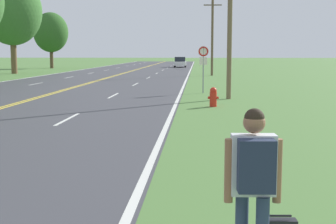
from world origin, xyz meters
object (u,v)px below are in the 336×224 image
object	(u,v)px
hitchhiker_person	(254,174)
fire_hydrant	(213,97)
traffic_sign	(203,58)
tree_behind_sign	(51,32)
tree_mid_treeline	(12,11)
car_white_sedan_mid_far	(180,62)

from	to	relation	value
hitchhiker_person	fire_hydrant	distance (m)	15.48
traffic_sign	hitchhiker_person	bearing A→B (deg)	-89.27
tree_behind_sign	tree_mid_treeline	bearing A→B (deg)	-85.78
fire_hydrant	traffic_sign	distance (m)	6.96
hitchhiker_person	tree_behind_sign	bearing A→B (deg)	16.41
hitchhiker_person	traffic_sign	world-z (taller)	traffic_sign
hitchhiker_person	tree_mid_treeline	distance (m)	50.55
traffic_sign	tree_behind_sign	bearing A→B (deg)	118.09
traffic_sign	tree_behind_sign	world-z (taller)	tree_behind_sign
car_white_sedan_mid_far	tree_mid_treeline	bearing A→B (deg)	-37.41
car_white_sedan_mid_far	hitchhiker_person	bearing A→B (deg)	2.01
hitchhiker_person	car_white_sedan_mid_far	bearing A→B (deg)	-0.07
traffic_sign	tree_mid_treeline	distance (m)	31.54
hitchhiker_person	fire_hydrant	world-z (taller)	hitchhiker_person
tree_behind_sign	car_white_sedan_mid_far	size ratio (longest dim) A/B	1.66
tree_behind_sign	tree_mid_treeline	xyz separation A→B (m)	(1.28, -17.38, 1.53)
fire_hydrant	tree_mid_treeline	world-z (taller)	tree_mid_treeline
hitchhiker_person	tree_mid_treeline	world-z (taller)	tree_mid_treeline
fire_hydrant	tree_mid_treeline	size ratio (longest dim) A/B	0.08
tree_mid_treeline	hitchhiker_person	bearing A→B (deg)	-65.53
traffic_sign	car_white_sedan_mid_far	bearing A→B (deg)	93.81
tree_behind_sign	hitchhiker_person	bearing A→B (deg)	-70.70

